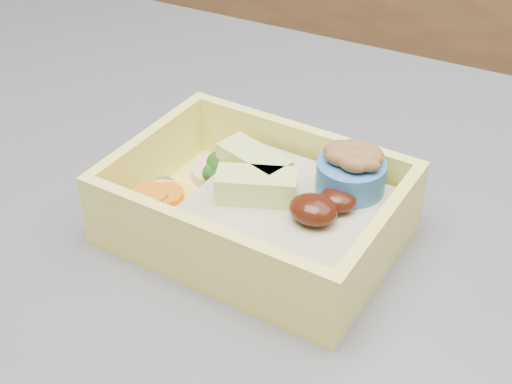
% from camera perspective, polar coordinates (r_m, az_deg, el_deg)
% --- Properties ---
extents(bento_box, '(0.19, 0.14, 0.07)m').
position_cam_1_polar(bento_box, '(0.46, 0.79, -1.24)').
color(bento_box, '#F7F066').
rests_on(bento_box, island).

